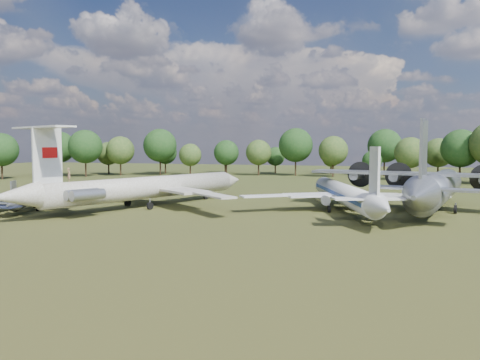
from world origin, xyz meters
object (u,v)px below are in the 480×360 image
(tu104_jet, at_px, (344,198))
(person_on_il62, at_px, (69,175))
(small_prop_northwest, at_px, (28,203))
(an12_transport, at_px, (437,193))
(il62_airliner, at_px, (148,192))

(tu104_jet, distance_m, person_on_il62, 37.98)
(tu104_jet, xyz_separation_m, small_prop_northwest, (-43.78, -12.50, -0.78))
(an12_transport, relative_size, small_prop_northwest, 2.53)
(tu104_jet, height_order, small_prop_northwest, tu104_jet)
(il62_airliner, height_order, person_on_il62, person_on_il62)
(il62_airliner, relative_size, an12_transport, 1.14)
(tu104_jet, xyz_separation_m, an12_transport, (12.66, 3.90, 0.74))
(small_prop_northwest, bearing_deg, person_on_il62, -39.32)
(tu104_jet, height_order, an12_transport, an12_transport)
(il62_airliner, height_order, an12_transport, an12_transport)
(tu104_jet, relative_size, person_on_il62, 21.11)
(tu104_jet, bearing_deg, person_on_il62, -174.20)
(an12_transport, distance_m, person_on_il62, 51.07)
(il62_airliner, bearing_deg, person_on_il62, -90.00)
(tu104_jet, relative_size, an12_transport, 0.96)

